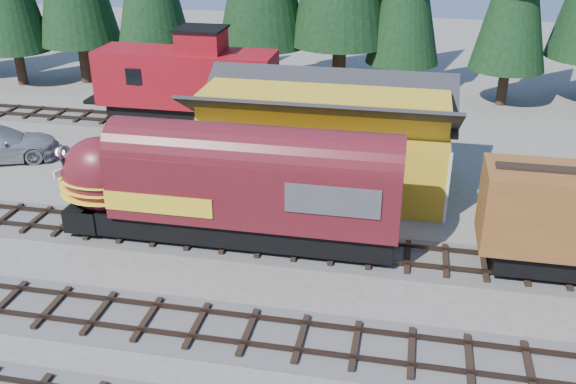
% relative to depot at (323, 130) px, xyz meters
% --- Properties ---
extents(ground, '(120.00, 120.00, 0.00)m').
position_rel_depot_xyz_m(ground, '(0.00, -10.50, -2.96)').
color(ground, '#6B665B').
rests_on(ground, ground).
extents(track_siding, '(68.00, 3.20, 0.33)m').
position_rel_depot_xyz_m(track_siding, '(10.00, -6.50, -2.90)').
color(track_siding, '#4C4947').
rests_on(track_siding, ground).
extents(track_spur, '(32.00, 3.20, 0.33)m').
position_rel_depot_xyz_m(track_spur, '(-10.00, 7.50, -2.90)').
color(track_spur, '#4C4947').
rests_on(track_spur, ground).
extents(depot, '(12.80, 7.00, 5.30)m').
position_rel_depot_xyz_m(depot, '(0.00, 0.00, 0.00)').
color(depot, gold).
rests_on(depot, ground).
extents(locomotive, '(14.58, 2.90, 3.96)m').
position_rel_depot_xyz_m(locomotive, '(-3.35, -6.50, -0.62)').
color(locomotive, black).
rests_on(locomotive, ground).
extents(caboose, '(11.05, 3.21, 5.75)m').
position_rel_depot_xyz_m(caboose, '(-9.58, 7.50, -0.14)').
color(caboose, black).
rests_on(caboose, ground).
extents(pickup_truck_a, '(6.69, 4.50, 1.70)m').
position_rel_depot_xyz_m(pickup_truck_a, '(-9.25, -0.59, -2.11)').
color(pickup_truck_a, black).
rests_on(pickup_truck_a, ground).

